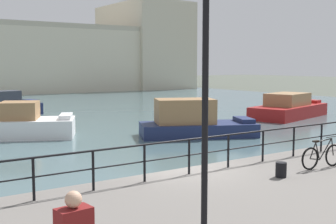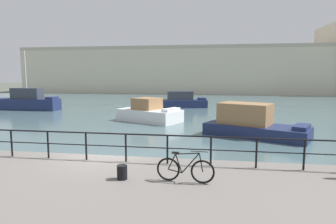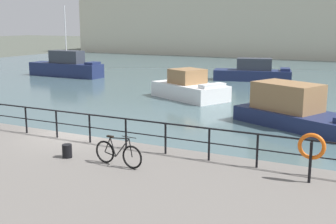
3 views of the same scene
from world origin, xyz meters
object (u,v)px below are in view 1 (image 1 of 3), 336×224
at_px(moored_green_narrowboat, 289,108).
at_px(parked_bicycle, 322,156).
at_px(moored_harbor_tender, 25,124).
at_px(moored_cabin_cruiser, 193,122).
at_px(quay_lamp_post, 205,62).
at_px(mooring_bollard, 281,170).

bearing_deg(moored_green_narrowboat, parked_bicycle, -151.83).
relative_size(moored_harbor_tender, parked_bicycle, 3.34).
relative_size(moored_cabin_cruiser, parked_bicycle, 3.89).
bearing_deg(moored_cabin_cruiser, quay_lamp_post, -102.17).
bearing_deg(moored_harbor_tender, moored_green_narrowboat, 20.46).
relative_size(parked_bicycle, mooring_bollard, 4.02).
height_order(mooring_bollard, quay_lamp_post, quay_lamp_post).
bearing_deg(parked_bicycle, quay_lamp_post, -155.49).
xyz_separation_m(moored_harbor_tender, moored_cabin_cruiser, (7.93, -4.95, 0.09)).
height_order(moored_green_narrowboat, quay_lamp_post, quay_lamp_post).
bearing_deg(quay_lamp_post, mooring_bollard, 26.52).
bearing_deg(quay_lamp_post, parked_bicycle, 19.99).
distance_m(moored_harbor_tender, quay_lamp_post, 18.75).
bearing_deg(moored_harbor_tender, parked_bicycle, -47.62).
distance_m(moored_harbor_tender, parked_bicycle, 16.56).
height_order(moored_harbor_tender, parked_bicycle, moored_harbor_tender).
height_order(moored_green_narrowboat, mooring_bollard, moored_green_narrowboat).
bearing_deg(parked_bicycle, mooring_bollard, -173.72).
relative_size(moored_green_narrowboat, parked_bicycle, 4.57).
relative_size(moored_cabin_cruiser, mooring_bollard, 15.66).
bearing_deg(moored_harbor_tender, mooring_bollard, -54.32).
bearing_deg(mooring_bollard, parked_bicycle, 1.76).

